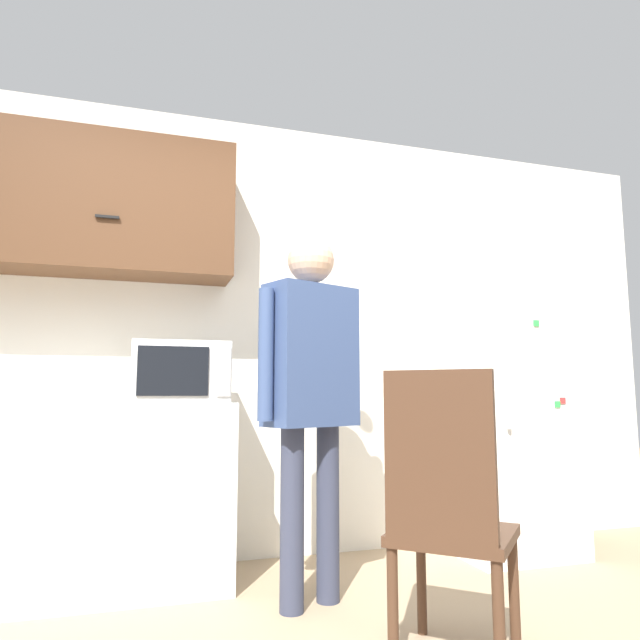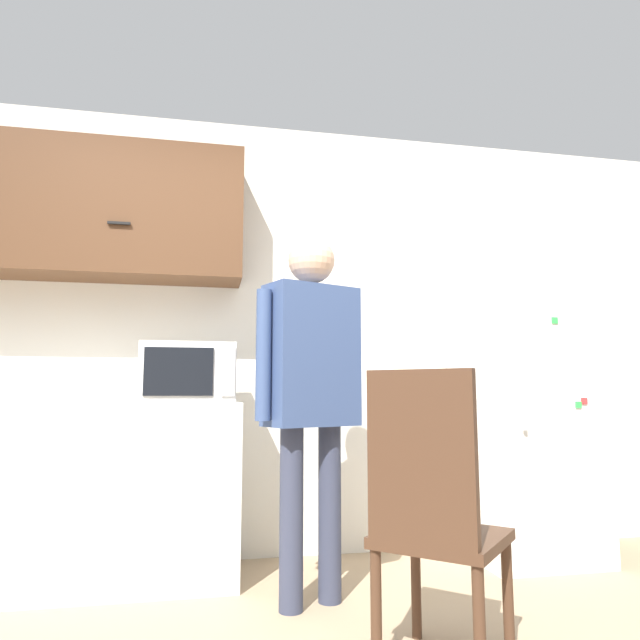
{
  "view_description": "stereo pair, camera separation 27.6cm",
  "coord_description": "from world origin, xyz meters",
  "views": [
    {
      "loc": [
        -0.58,
        -1.58,
        0.97
      ],
      "look_at": [
        0.23,
        1.04,
        1.33
      ],
      "focal_mm": 32.0,
      "sensor_mm": 36.0,
      "label": 1
    },
    {
      "loc": [
        -0.32,
        -1.65,
        0.97
      ],
      "look_at": [
        0.23,
        1.04,
        1.33
      ],
      "focal_mm": 32.0,
      "sensor_mm": 36.0,
      "label": 2
    }
  ],
  "objects": [
    {
      "name": "counter",
      "position": [
        -1.16,
        1.59,
        0.46
      ],
      "size": [
        2.08,
        0.6,
        0.93
      ],
      "color": "silver",
      "rests_on": "ground_plane"
    },
    {
      "name": "back_wall",
      "position": [
        0.0,
        1.92,
        1.35
      ],
      "size": [
        6.0,
        0.06,
        2.7
      ],
      "color": "silver",
      "rests_on": "ground_plane"
    },
    {
      "name": "microwave",
      "position": [
        -0.4,
        1.49,
        1.08
      ],
      "size": [
        0.49,
        0.39,
        0.31
      ],
      "color": "white",
      "rests_on": "counter"
    },
    {
      "name": "person",
      "position": [
        0.19,
        1.07,
        1.07
      ],
      "size": [
        0.56,
        0.37,
        1.74
      ],
      "rotation": [
        0.0,
        0.0,
        0.38
      ],
      "color": "#33384C",
      "rests_on": "ground_plane"
    },
    {
      "name": "upper_cabinets",
      "position": [
        -1.16,
        1.72,
        2.01
      ],
      "size": [
        2.08,
        0.36,
        0.78
      ],
      "color": "#51331E"
    },
    {
      "name": "chair",
      "position": [
        0.49,
        0.33,
        0.56
      ],
      "size": [
        0.6,
        0.6,
        1.06
      ],
      "rotation": [
        0.0,
        0.0,
        2.39
      ],
      "color": "#472D1E",
      "rests_on": "ground_plane"
    },
    {
      "name": "refrigerator",
      "position": [
        1.61,
        1.57,
        0.95
      ],
      "size": [
        0.72,
        0.66,
        1.91
      ],
      "color": "white",
      "rests_on": "ground_plane"
    }
  ]
}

